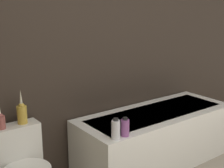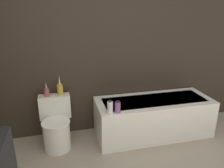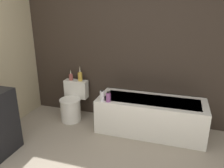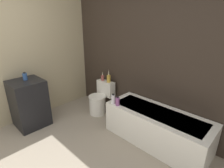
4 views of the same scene
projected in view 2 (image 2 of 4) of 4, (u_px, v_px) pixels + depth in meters
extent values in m
cube|color=#332821|center=(102.00, 45.00, 3.07)|extent=(6.40, 0.06, 2.60)
cube|color=white|center=(153.00, 117.00, 3.21)|extent=(1.67, 0.66, 0.55)
cube|color=#B7BCC6|center=(154.00, 100.00, 3.13)|extent=(1.47, 0.46, 0.01)
cylinder|color=white|center=(57.00, 136.00, 2.88)|extent=(0.35, 0.35, 0.38)
cylinder|color=white|center=(56.00, 122.00, 2.82)|extent=(0.37, 0.37, 0.02)
cube|color=white|center=(55.00, 106.00, 3.01)|extent=(0.42, 0.16, 0.33)
cylinder|color=#994C47|center=(47.00, 93.00, 2.91)|extent=(0.07, 0.07, 0.10)
sphere|color=#994C47|center=(46.00, 89.00, 2.90)|extent=(0.05, 0.05, 0.05)
cone|color=beige|center=(46.00, 86.00, 2.88)|extent=(0.03, 0.03, 0.09)
cylinder|color=gold|center=(60.00, 90.00, 2.96)|extent=(0.08, 0.08, 0.15)
sphere|color=gold|center=(60.00, 85.00, 2.93)|extent=(0.05, 0.05, 0.05)
cone|color=beige|center=(59.00, 80.00, 2.91)|extent=(0.03, 0.03, 0.13)
cylinder|color=silver|center=(110.00, 108.00, 2.69)|extent=(0.07, 0.07, 0.16)
cylinder|color=black|center=(110.00, 101.00, 2.66)|extent=(0.04, 0.04, 0.02)
cylinder|color=#8C4C8C|center=(118.00, 107.00, 2.72)|extent=(0.07, 0.07, 0.14)
cylinder|color=black|center=(118.00, 102.00, 2.69)|extent=(0.04, 0.04, 0.02)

